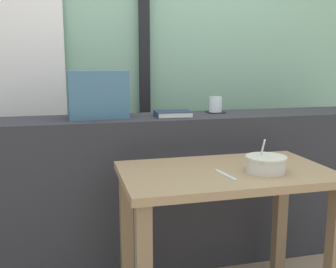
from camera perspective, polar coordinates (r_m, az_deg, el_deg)
The scene contains 11 objects.
outdoor_backdrop at distance 2.90m, azimuth -2.18°, elevation 14.54°, with size 4.80×0.08×2.80m, color #84B293.
curtain_left_panel at distance 2.75m, azimuth -20.72°, elevation 10.99°, with size 0.56×0.06×2.50m, color white.
window_divider_post at distance 2.81m, azimuth -3.45°, elevation 12.62°, with size 0.07×0.05×2.60m, color black.
dark_console_ledge at distance 2.38m, azimuth 1.30°, elevation -7.90°, with size 2.80×0.38×0.88m, color #2D2D33.
breakfast_table at distance 1.85m, azimuth 8.27°, elevation -9.31°, with size 0.95×0.56×0.71m.
coaster_square at distance 2.42m, azimuth 6.87°, elevation 3.15°, with size 0.10×0.10×0.01m, color black.
juice_glass at distance 2.42m, azimuth 6.89°, elevation 4.22°, with size 0.08×0.08×0.09m.
closed_book at distance 2.23m, azimuth 0.69°, elevation 2.94°, with size 0.21×0.16×0.03m.
throw_pillow at distance 2.19m, azimuth -10.07°, elevation 5.65°, with size 0.32×0.14×0.26m, color #426B84.
soup_bowl at distance 1.79m, azimuth 14.00°, elevation -4.26°, with size 0.18×0.18×0.15m.
fork_utensil at distance 1.72m, azimuth 8.31°, elevation -5.87°, with size 0.02×0.17×0.01m, color silver.
Camera 1 is at (-0.61, -1.63, 1.19)m, focal length 42.02 mm.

